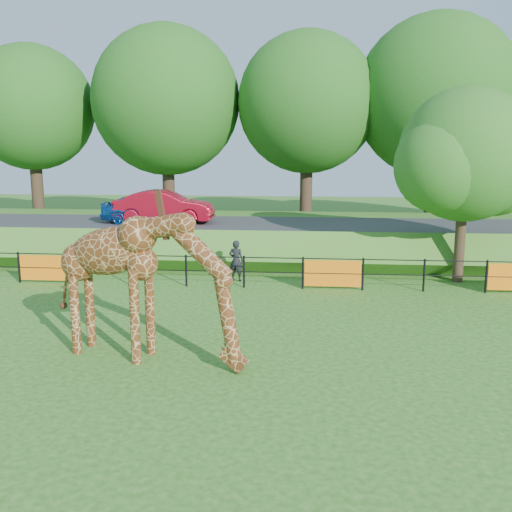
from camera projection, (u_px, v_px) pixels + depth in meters
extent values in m
plane|color=#255B16|center=(200.00, 382.00, 11.67)|extent=(90.00, 90.00, 0.00)
cube|color=#255B16|center=(262.00, 235.00, 26.70)|extent=(40.00, 9.00, 1.30)
cube|color=#2B2B2E|center=(259.00, 225.00, 25.10)|extent=(40.00, 5.00, 0.12)
imported|color=#1450A9|center=(144.00, 208.00, 25.25)|extent=(3.79, 1.73, 1.26)
imported|color=#B50C22|center=(164.00, 207.00, 25.15)|extent=(4.35, 1.55, 1.43)
imported|color=black|center=(236.00, 261.00, 20.34)|extent=(0.60, 0.46, 1.47)
cylinder|color=#2F1F15|center=(460.00, 237.00, 20.08)|extent=(0.36, 0.36, 3.20)
sphere|color=#2A641B|center=(466.00, 155.00, 19.54)|extent=(4.60, 4.60, 4.60)
sphere|color=#2A641B|center=(493.00, 168.00, 20.20)|extent=(3.45, 3.45, 3.45)
sphere|color=#2A641B|center=(442.00, 165.00, 19.01)|extent=(3.22, 3.22, 3.22)
cylinder|color=#2F1F15|center=(37.00, 185.00, 33.97)|extent=(0.70, 0.70, 5.00)
sphere|color=#1B4F15|center=(32.00, 108.00, 33.13)|extent=(7.20, 7.20, 7.20)
cylinder|color=#2F1F15|center=(169.00, 186.00, 33.25)|extent=(0.70, 0.70, 5.00)
sphere|color=#1B4F15|center=(166.00, 101.00, 32.35)|extent=(8.40, 8.40, 8.40)
cylinder|color=#2F1F15|center=(306.00, 187.00, 32.53)|extent=(0.70, 0.70, 5.00)
sphere|color=#1B4F15|center=(307.00, 103.00, 31.66)|extent=(7.80, 7.80, 7.80)
cylinder|color=#2F1F15|center=(431.00, 187.00, 31.90)|extent=(0.70, 0.70, 5.00)
sphere|color=#1B4F15|center=(437.00, 97.00, 30.98)|extent=(8.80, 8.80, 8.80)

